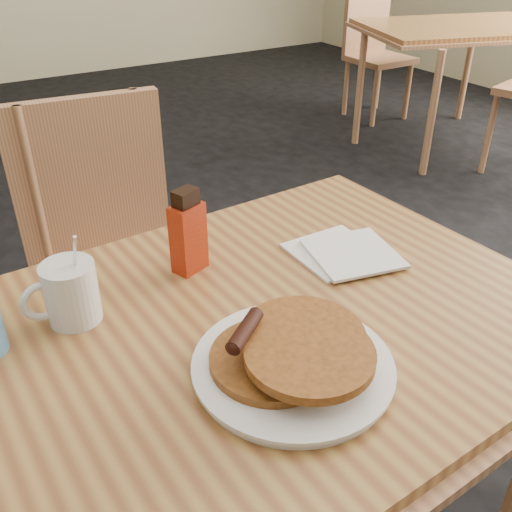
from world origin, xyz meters
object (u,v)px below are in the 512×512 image
(neighbor_table, at_px, (462,32))
(pancake_plate, at_px, (293,359))
(coffee_mug, at_px, (69,292))
(syrup_bottle, at_px, (188,234))
(main_table, at_px, (232,349))
(chair_main_far, at_px, (109,239))
(chair_neighbor_far, at_px, (373,43))

(neighbor_table, bearing_deg, pancake_plate, -143.35)
(neighbor_table, height_order, coffee_mug, coffee_mug)
(pancake_plate, distance_m, syrup_bottle, 0.34)
(main_table, height_order, chair_main_far, chair_main_far)
(main_table, distance_m, neighbor_table, 3.21)
(coffee_mug, bearing_deg, chair_neighbor_far, 60.20)
(coffee_mug, height_order, syrup_bottle, same)
(pancake_plate, bearing_deg, syrup_bottle, 90.63)
(chair_main_far, bearing_deg, chair_neighbor_far, 41.14)
(main_table, xyz_separation_m, chair_main_far, (0.02, 0.74, -0.15))
(neighbor_table, height_order, chair_main_far, chair_main_far)
(neighbor_table, distance_m, chair_main_far, 2.84)
(neighbor_table, xyz_separation_m, chair_main_far, (-2.63, -1.08, -0.15))
(neighbor_table, relative_size, syrup_bottle, 8.41)
(syrup_bottle, bearing_deg, pancake_plate, -110.05)
(syrup_bottle, bearing_deg, main_table, -117.63)
(chair_main_far, bearing_deg, pancake_plate, -83.65)
(chair_neighbor_far, bearing_deg, main_table, -135.77)
(main_table, height_order, pancake_plate, pancake_plate)
(coffee_mug, bearing_deg, neighbor_table, 49.97)
(neighbor_table, bearing_deg, chair_main_far, -157.72)
(coffee_mug, bearing_deg, syrup_bottle, 29.25)
(chair_main_far, relative_size, coffee_mug, 5.61)
(chair_main_far, height_order, syrup_bottle, chair_main_far)
(neighbor_table, bearing_deg, coffee_mug, -150.01)
(neighbor_table, height_order, chair_neighbor_far, chair_neighbor_far)
(pancake_plate, bearing_deg, coffee_mug, 128.72)
(syrup_bottle, bearing_deg, neighbor_table, 10.88)
(chair_main_far, bearing_deg, coffee_mug, -106.18)
(pancake_plate, xyz_separation_m, syrup_bottle, (-0.00, 0.34, 0.05))
(chair_neighbor_far, height_order, syrup_bottle, syrup_bottle)
(neighbor_table, distance_m, coffee_mug, 3.31)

